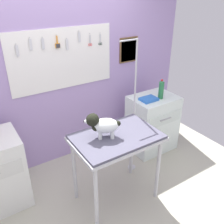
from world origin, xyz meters
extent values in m
cube|color=#ADAB98|center=(0.00, 0.00, -0.02)|extent=(4.40, 4.00, 0.04)
cube|color=#A58AC3|center=(0.00, 1.28, 1.15)|extent=(4.00, 0.06, 2.30)
cube|color=white|center=(0.05, 1.24, 1.49)|extent=(1.41, 0.02, 0.78)
cylinder|color=gray|center=(-0.50, 1.23, 1.75)|extent=(0.01, 0.02, 0.01)
cube|color=silver|center=(-0.50, 1.22, 1.67)|extent=(0.03, 0.01, 0.13)
cylinder|color=gray|center=(-0.34, 1.23, 1.80)|extent=(0.01, 0.02, 0.01)
cube|color=silver|center=(-0.34, 1.22, 1.73)|extent=(0.03, 0.01, 0.13)
cylinder|color=gray|center=(-0.19, 1.23, 1.79)|extent=(0.01, 0.02, 0.01)
cube|color=silver|center=(-0.19, 1.22, 1.72)|extent=(0.03, 0.01, 0.13)
cylinder|color=gray|center=(-0.01, 1.23, 1.80)|extent=(0.01, 0.02, 0.01)
cylinder|color=orange|center=(-0.01, 1.22, 1.75)|extent=(0.02, 0.02, 0.09)
cube|color=orange|center=(-0.01, 1.22, 1.68)|extent=(0.06, 0.02, 0.06)
cube|color=#333338|center=(-0.01, 1.21, 1.68)|extent=(0.05, 0.01, 0.05)
cylinder|color=gray|center=(0.12, 1.23, 1.75)|extent=(0.01, 0.02, 0.01)
cube|color=silver|center=(0.12, 1.22, 1.67)|extent=(0.03, 0.01, 0.13)
cylinder|color=gray|center=(0.29, 1.23, 1.82)|extent=(0.01, 0.02, 0.01)
cube|color=silver|center=(0.29, 1.22, 1.75)|extent=(0.03, 0.01, 0.13)
cylinder|color=gray|center=(0.45, 1.23, 1.78)|extent=(0.01, 0.02, 0.01)
cube|color=silver|center=(0.44, 1.22, 1.71)|extent=(0.01, 0.00, 0.11)
cube|color=silver|center=(0.45, 1.22, 1.71)|extent=(0.01, 0.00, 0.11)
torus|color=red|center=(0.43, 1.22, 1.63)|extent=(0.03, 0.01, 0.03)
torus|color=red|center=(0.46, 1.22, 1.63)|extent=(0.03, 0.01, 0.03)
cylinder|color=gray|center=(0.60, 1.23, 1.77)|extent=(0.01, 0.02, 0.01)
cube|color=silver|center=(0.60, 1.22, 1.70)|extent=(0.01, 0.00, 0.11)
cube|color=silver|center=(0.61, 1.22, 1.70)|extent=(0.01, 0.00, 0.11)
torus|color=black|center=(0.59, 1.22, 1.63)|extent=(0.03, 0.01, 0.03)
torus|color=black|center=(0.61, 1.22, 1.63)|extent=(0.03, 0.01, 0.03)
cube|color=brown|center=(1.09, 1.24, 1.48)|extent=(0.32, 0.02, 0.37)
cube|color=#A3764F|center=(1.09, 1.23, 1.48)|extent=(0.28, 0.01, 0.33)
cylinder|color=#B7B7BC|center=(-0.27, -0.13, 0.42)|extent=(0.04, 0.04, 0.83)
cylinder|color=#B7B7BC|center=(0.56, -0.13, 0.42)|extent=(0.04, 0.04, 0.83)
cylinder|color=#B7B7BC|center=(-0.27, 0.39, 0.42)|extent=(0.04, 0.04, 0.83)
cylinder|color=#B7B7BC|center=(0.56, 0.39, 0.42)|extent=(0.04, 0.04, 0.83)
cube|color=#B7B7BC|center=(0.14, 0.13, 0.85)|extent=(0.95, 0.64, 0.03)
cube|color=#504E60|center=(0.14, 0.13, 0.88)|extent=(0.92, 0.62, 0.03)
cylinder|color=#B7B7BC|center=(0.64, 0.47, 0.01)|extent=(0.11, 0.11, 0.01)
cylinder|color=#B7B7BC|center=(0.64, 0.47, 0.91)|extent=(0.02, 0.02, 1.82)
cylinder|color=#B7B7BC|center=(0.52, 0.47, 1.81)|extent=(0.24, 0.02, 0.02)
cylinder|color=white|center=(-0.04, 0.17, 0.94)|extent=(0.04, 0.04, 0.09)
cylinder|color=white|center=(0.00, 0.24, 0.94)|extent=(0.04, 0.04, 0.09)
cylinder|color=white|center=(0.07, 0.11, 0.94)|extent=(0.04, 0.04, 0.09)
cylinder|color=white|center=(0.11, 0.18, 0.94)|extent=(0.04, 0.04, 0.09)
ellipsoid|color=white|center=(0.03, 0.17, 1.03)|extent=(0.33, 0.28, 0.16)
ellipsoid|color=black|center=(-0.05, 0.22, 1.02)|extent=(0.14, 0.15, 0.09)
sphere|color=black|center=(-0.09, 0.24, 1.11)|extent=(0.14, 0.14, 0.14)
ellipsoid|color=white|center=(-0.14, 0.26, 1.09)|extent=(0.08, 0.08, 0.04)
sphere|color=black|center=(-0.16, 0.28, 1.09)|extent=(0.02, 0.02, 0.02)
ellipsoid|color=black|center=(-0.10, 0.18, 1.12)|extent=(0.05, 0.05, 0.08)
ellipsoid|color=black|center=(-0.05, 0.28, 1.12)|extent=(0.05, 0.05, 0.08)
sphere|color=black|center=(0.15, 0.11, 1.05)|extent=(0.06, 0.06, 0.06)
cube|color=silver|center=(1.20, 0.72, 0.44)|extent=(0.68, 0.52, 0.87)
cube|color=silver|center=(1.20, 0.46, 0.63)|extent=(0.60, 0.01, 0.17)
cylinder|color=#99999E|center=(1.20, 0.45, 0.63)|extent=(0.20, 0.02, 0.02)
cylinder|color=#27703F|center=(1.25, 0.64, 1.00)|extent=(0.07, 0.07, 0.25)
cone|color=#27703F|center=(1.25, 0.64, 1.13)|extent=(0.07, 0.07, 0.02)
cylinder|color=red|center=(1.25, 0.64, 1.15)|extent=(0.03, 0.03, 0.02)
cube|color=blue|center=(1.06, 0.68, 0.89)|extent=(0.24, 0.18, 0.04)
camera|label=1|loc=(-1.14, -1.77, 2.36)|focal=40.25mm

